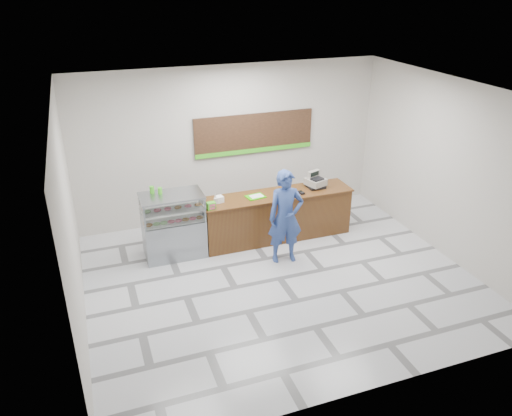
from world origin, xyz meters
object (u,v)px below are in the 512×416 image
object	(u,v)px
sales_counter	(277,216)
serving_tray	(256,197)
display_case	(173,225)
cash_register	(315,181)
customer	(286,217)

from	to	relation	value
sales_counter	serving_tray	distance (m)	0.71
sales_counter	display_case	size ratio (longest dim) A/B	2.45
cash_register	serving_tray	world-z (taller)	cash_register
sales_counter	cash_register	xyz separation A→B (m)	(0.92, 0.07, 0.64)
serving_tray	cash_register	bearing A→B (deg)	-5.71
sales_counter	serving_tray	bearing A→B (deg)	-179.20
cash_register	sales_counter	bearing A→B (deg)	165.68
serving_tray	customer	xyz separation A→B (m)	(0.29, -0.92, -0.09)
display_case	serving_tray	xyz separation A→B (m)	(1.74, -0.01, 0.36)
cash_register	serving_tray	xyz separation A→B (m)	(-1.40, -0.08, -0.12)
sales_counter	display_case	xyz separation A→B (m)	(-2.22, -0.00, 0.16)
cash_register	customer	world-z (taller)	customer
sales_counter	serving_tray	world-z (taller)	serving_tray
display_case	serving_tray	distance (m)	1.77
sales_counter	customer	distance (m)	1.04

